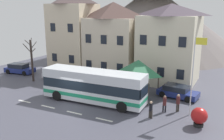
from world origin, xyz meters
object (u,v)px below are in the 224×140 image
(hilltop_castle, at_px, (152,16))
(harbour_buoy, at_px, (199,116))
(townhouse_02, at_px, (170,44))
(townhouse_00, at_px, (74,32))
(transit_bus, at_px, (93,86))
(bus_shelter, at_px, (138,67))
(parked_car_01, at_px, (19,69))
(pedestrian_01, at_px, (151,109))
(flagpole, at_px, (194,71))
(pedestrian_02, at_px, (165,103))
(pedestrian_00, at_px, (178,102))
(parked_car_00, at_px, (178,91))
(bare_tree_00, at_px, (32,59))
(parked_car_02, at_px, (59,75))
(public_bench, at_px, (142,87))
(townhouse_01, at_px, (113,40))

(hilltop_castle, xyz_separation_m, harbour_buoy, (15.01, -32.72, -6.57))
(townhouse_02, bearing_deg, townhouse_00, -177.44)
(transit_bus, relative_size, harbour_buoy, 6.85)
(bus_shelter, distance_m, parked_car_01, 18.65)
(bus_shelter, distance_m, pedestrian_01, 5.67)
(townhouse_02, height_order, flagpole, townhouse_02)
(townhouse_02, relative_size, harbour_buoy, 6.27)
(townhouse_00, distance_m, pedestrian_02, 19.07)
(pedestrian_00, bearing_deg, harbour_buoy, -44.37)
(parked_car_00, distance_m, bare_tree_00, 17.82)
(pedestrian_00, height_order, pedestrian_02, pedestrian_00)
(bus_shelter, relative_size, parked_car_02, 0.85)
(townhouse_02, bearing_deg, transit_bus, -113.58)
(parked_car_00, bearing_deg, parked_car_01, -171.32)
(bus_shelter, height_order, pedestrian_02, bus_shelter)
(hilltop_castle, xyz_separation_m, pedestrian_02, (11.91, -31.32, -6.52))
(bus_shelter, xyz_separation_m, pedestrian_01, (2.86, -4.30, -2.34))
(public_bench, bearing_deg, bus_shelter, -83.21)
(transit_bus, relative_size, public_bench, 6.70)
(townhouse_02, xyz_separation_m, bus_shelter, (-1.23, -7.08, -1.61))
(transit_bus, distance_m, pedestrian_00, 8.00)
(townhouse_02, bearing_deg, bus_shelter, -99.86)
(parked_car_00, height_order, pedestrian_00, pedestrian_00)
(townhouse_01, xyz_separation_m, pedestrian_00, (10.66, -8.27, -3.92))
(parked_car_02, relative_size, pedestrian_02, 2.95)
(parked_car_02, height_order, harbour_buoy, harbour_buoy)
(pedestrian_01, bearing_deg, bus_shelter, 123.62)
(townhouse_02, relative_size, pedestrian_01, 6.26)
(public_bench, xyz_separation_m, flagpole, (5.93, -4.06, 3.44))
(pedestrian_00, xyz_separation_m, flagpole, (1.15, -0.22, 2.97))
(parked_car_02, xyz_separation_m, public_bench, (11.00, 0.74, -0.18))
(townhouse_02, relative_size, bare_tree_00, 1.76)
(transit_bus, height_order, parked_car_02, transit_bus)
(parked_car_01, height_order, parked_car_02, parked_car_01)
(flagpole, bearing_deg, parked_car_00, 117.31)
(townhouse_01, relative_size, transit_bus, 0.94)
(transit_bus, xyz_separation_m, bus_shelter, (3.30, 3.31, 1.56))
(bare_tree_00, bearing_deg, townhouse_02, 27.21)
(pedestrian_00, distance_m, flagpole, 3.19)
(bus_shelter, distance_m, bare_tree_00, 13.87)
(transit_bus, bearing_deg, pedestrian_01, -11.86)
(townhouse_01, bearing_deg, parked_car_02, -134.75)
(flagpole, bearing_deg, parked_car_02, 168.90)
(parked_car_01, bearing_deg, bus_shelter, -12.67)
(townhouse_00, bearing_deg, townhouse_01, -1.09)
(parked_car_01, distance_m, public_bench, 18.22)
(townhouse_00, distance_m, townhouse_02, 13.84)
(townhouse_02, height_order, pedestrian_00, townhouse_02)
(townhouse_01, height_order, parked_car_00, townhouse_01)
(hilltop_castle, height_order, parked_car_01, hilltop_castle)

